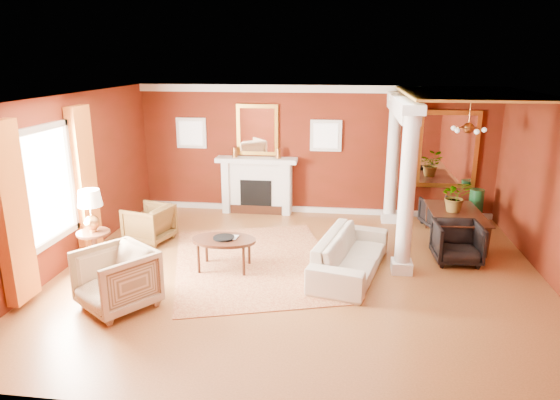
# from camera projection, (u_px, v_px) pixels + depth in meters

# --- Properties ---
(ground) EXTENTS (8.00, 8.00, 0.00)m
(ground) POSITION_uv_depth(u_px,v_px,m) (299.00, 274.00, 8.35)
(ground) COLOR brown
(ground) RESTS_ON ground
(room_shell) EXTENTS (8.04, 7.04, 2.92)m
(room_shell) POSITION_uv_depth(u_px,v_px,m) (301.00, 155.00, 7.79)
(room_shell) COLOR #5C180C
(room_shell) RESTS_ON ground
(fireplace) EXTENTS (1.85, 0.42, 1.29)m
(fireplace) POSITION_uv_depth(u_px,v_px,m) (257.00, 185.00, 11.49)
(fireplace) COLOR silver
(fireplace) RESTS_ON ground
(overmantel_mirror) EXTENTS (0.95, 0.07, 1.15)m
(overmantel_mirror) POSITION_uv_depth(u_px,v_px,m) (257.00, 130.00, 11.28)
(overmantel_mirror) COLOR gold
(overmantel_mirror) RESTS_ON fireplace
(flank_window_left) EXTENTS (0.70, 0.07, 0.70)m
(flank_window_left) POSITION_uv_depth(u_px,v_px,m) (191.00, 133.00, 11.51)
(flank_window_left) COLOR silver
(flank_window_left) RESTS_ON room_shell
(flank_window_right) EXTENTS (0.70, 0.07, 0.70)m
(flank_window_right) POSITION_uv_depth(u_px,v_px,m) (326.00, 136.00, 11.12)
(flank_window_right) COLOR silver
(flank_window_right) RESTS_ON room_shell
(left_window) EXTENTS (0.21, 2.55, 2.60)m
(left_window) POSITION_uv_depth(u_px,v_px,m) (51.00, 193.00, 7.87)
(left_window) COLOR white
(left_window) RESTS_ON room_shell
(column_front) EXTENTS (0.36, 0.36, 2.80)m
(column_front) POSITION_uv_depth(u_px,v_px,m) (407.00, 191.00, 8.03)
(column_front) COLOR silver
(column_front) RESTS_ON ground
(column_back) EXTENTS (0.36, 0.36, 2.80)m
(column_back) POSITION_uv_depth(u_px,v_px,m) (393.00, 158.00, 10.60)
(column_back) COLOR silver
(column_back) RESTS_ON ground
(header_beam) EXTENTS (0.30, 3.20, 0.32)m
(header_beam) POSITION_uv_depth(u_px,v_px,m) (402.00, 106.00, 9.22)
(header_beam) COLOR silver
(header_beam) RESTS_ON column_front
(amber_ceiling) EXTENTS (2.30, 3.40, 0.04)m
(amber_ceiling) POSITION_uv_depth(u_px,v_px,m) (470.00, 93.00, 8.86)
(amber_ceiling) COLOR gold
(amber_ceiling) RESTS_ON room_shell
(dining_mirror) EXTENTS (1.30, 0.07, 1.70)m
(dining_mirror) POSITION_uv_depth(u_px,v_px,m) (448.00, 150.00, 10.85)
(dining_mirror) COLOR gold
(dining_mirror) RESTS_ON room_shell
(chandelier) EXTENTS (0.60, 0.62, 0.75)m
(chandelier) POSITION_uv_depth(u_px,v_px,m) (468.00, 128.00, 9.08)
(chandelier) COLOR #A66B34
(chandelier) RESTS_ON room_shell
(crown_trim) EXTENTS (8.00, 0.08, 0.16)m
(crown_trim) POSITION_uv_depth(u_px,v_px,m) (316.00, 89.00, 10.86)
(crown_trim) COLOR silver
(crown_trim) RESTS_ON room_shell
(base_trim) EXTENTS (8.00, 0.08, 0.12)m
(base_trim) POSITION_uv_depth(u_px,v_px,m) (313.00, 210.00, 11.63)
(base_trim) COLOR silver
(base_trim) RESTS_ON ground
(rug) EXTENTS (3.63, 4.23, 0.01)m
(rug) POSITION_uv_depth(u_px,v_px,m) (254.00, 262.00, 8.80)
(rug) COLOR maroon
(rug) RESTS_ON ground
(sofa) EXTENTS (1.17, 2.35, 0.88)m
(sofa) POSITION_uv_depth(u_px,v_px,m) (351.00, 248.00, 8.29)
(sofa) COLOR beige
(sofa) RESTS_ON ground
(armchair_leopard) EXTENTS (0.91, 0.95, 0.80)m
(armchair_leopard) POSITION_uv_depth(u_px,v_px,m) (149.00, 222.00, 9.73)
(armchair_leopard) COLOR black
(armchair_leopard) RESTS_ON ground
(armchair_stripe) EXTENTS (1.29, 1.27, 0.97)m
(armchair_stripe) POSITION_uv_depth(u_px,v_px,m) (116.00, 276.00, 7.12)
(armchair_stripe) COLOR tan
(armchair_stripe) RESTS_ON ground
(coffee_table) EXTENTS (1.09, 1.09, 0.55)m
(coffee_table) POSITION_uv_depth(u_px,v_px,m) (224.00, 241.00, 8.41)
(coffee_table) COLOR black
(coffee_table) RESTS_ON ground
(coffee_book) EXTENTS (0.17, 0.03, 0.23)m
(coffee_book) POSITION_uv_depth(u_px,v_px,m) (227.00, 231.00, 8.42)
(coffee_book) COLOR black
(coffee_book) RESTS_ON coffee_table
(side_table) EXTENTS (0.55, 0.55, 1.38)m
(side_table) POSITION_uv_depth(u_px,v_px,m) (92.00, 217.00, 8.37)
(side_table) COLOR black
(side_table) RESTS_ON ground
(dining_table) EXTENTS (0.64, 1.74, 0.96)m
(dining_table) POSITION_uv_depth(u_px,v_px,m) (458.00, 219.00, 9.65)
(dining_table) COLOR black
(dining_table) RESTS_ON ground
(dining_chair_near) EXTENTS (0.81, 0.77, 0.80)m
(dining_chair_near) POSITION_uv_depth(u_px,v_px,m) (457.00, 241.00, 8.73)
(dining_chair_near) COLOR black
(dining_chair_near) RESTS_ON ground
(dining_chair_far) EXTENTS (0.81, 0.78, 0.67)m
(dining_chair_far) POSITION_uv_depth(u_px,v_px,m) (439.00, 211.00, 10.58)
(dining_chair_far) COLOR black
(dining_chair_far) RESTS_ON ground
(green_urn) EXTENTS (0.34, 0.34, 0.80)m
(green_urn) POSITION_uv_depth(u_px,v_px,m) (475.00, 211.00, 10.68)
(green_urn) COLOR #143F1D
(green_urn) RESTS_ON ground
(potted_plant) EXTENTS (0.60, 0.66, 0.48)m
(potted_plant) POSITION_uv_depth(u_px,v_px,m) (457.00, 182.00, 9.51)
(potted_plant) COLOR #26591E
(potted_plant) RESTS_ON dining_table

